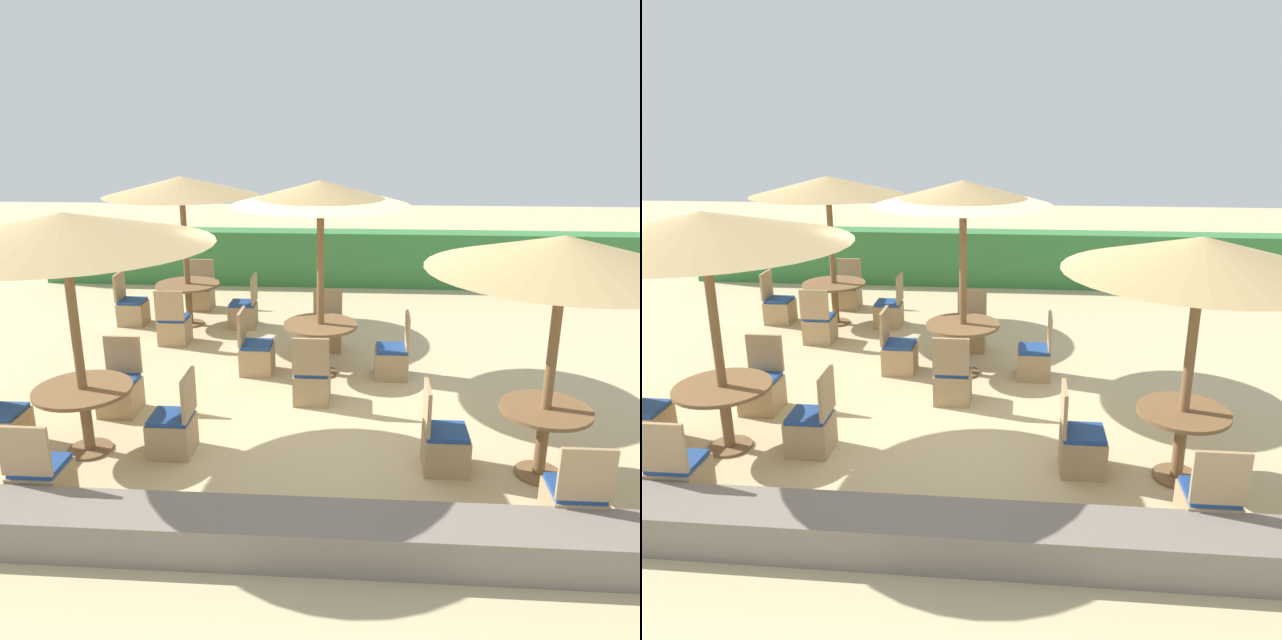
# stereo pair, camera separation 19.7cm
# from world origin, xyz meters

# --- Properties ---
(ground_plane) EXTENTS (40.00, 40.00, 0.00)m
(ground_plane) POSITION_xyz_m (0.00, 0.00, 0.00)
(ground_plane) COLOR #C6B284
(hedge_row) EXTENTS (13.00, 0.70, 1.19)m
(hedge_row) POSITION_xyz_m (0.00, 6.09, 0.59)
(hedge_row) COLOR #387A3D
(hedge_row) RESTS_ON ground_plane
(stone_border) EXTENTS (10.00, 0.56, 0.38)m
(stone_border) POSITION_xyz_m (0.00, -3.05, 0.19)
(stone_border) COLOR slate
(stone_border) RESTS_ON ground_plane
(parasol_front_left) EXTENTS (2.99, 2.99, 2.62)m
(parasol_front_left) POSITION_xyz_m (-2.40, -1.49, 2.45)
(parasol_front_left) COLOR brown
(parasol_front_left) RESTS_ON ground_plane
(round_table_front_left) EXTENTS (1.04, 1.04, 0.75)m
(round_table_front_left) POSITION_xyz_m (-2.40, -1.49, 0.58)
(round_table_front_left) COLOR brown
(round_table_front_left) RESTS_ON ground_plane
(patio_chair_front_left_north) EXTENTS (0.46, 0.46, 0.93)m
(patio_chair_front_left_north) POSITION_xyz_m (-2.41, -0.51, 0.26)
(patio_chair_front_left_north) COLOR tan
(patio_chair_front_left_north) RESTS_ON ground_plane
(patio_chair_front_left_west) EXTENTS (0.46, 0.46, 0.93)m
(patio_chair_front_left_west) POSITION_xyz_m (-3.38, -1.46, 0.26)
(patio_chair_front_left_west) COLOR tan
(patio_chair_front_left_west) RESTS_ON ground_plane
(patio_chair_front_left_south) EXTENTS (0.46, 0.46, 0.93)m
(patio_chair_front_left_south) POSITION_xyz_m (-2.38, -2.53, 0.26)
(patio_chair_front_left_south) COLOR tan
(patio_chair_front_left_south) RESTS_ON ground_plane
(patio_chair_front_left_east) EXTENTS (0.46, 0.46, 0.93)m
(patio_chair_front_left_east) POSITION_xyz_m (-1.45, -1.45, 0.26)
(patio_chair_front_left_east) COLOR tan
(patio_chair_front_left_east) RESTS_ON ground_plane
(parasol_back_left) EXTENTS (2.60, 2.60, 2.59)m
(parasol_back_left) POSITION_xyz_m (-2.50, 3.01, 2.42)
(parasol_back_left) COLOR brown
(parasol_back_left) RESTS_ON ground_plane
(round_table_back_left) EXTENTS (1.11, 1.11, 0.75)m
(round_table_back_left) POSITION_xyz_m (-2.50, 3.01, 0.60)
(round_table_back_left) COLOR brown
(round_table_back_left) RESTS_ON ground_plane
(patio_chair_back_left_west) EXTENTS (0.46, 0.46, 0.93)m
(patio_chair_back_left_west) POSITION_xyz_m (-3.53, 2.97, 0.26)
(patio_chair_back_left_west) COLOR tan
(patio_chair_back_left_west) RESTS_ON ground_plane
(patio_chair_back_left_south) EXTENTS (0.46, 0.46, 0.93)m
(patio_chair_back_left_south) POSITION_xyz_m (-2.48, 2.02, 0.26)
(patio_chair_back_left_south) COLOR tan
(patio_chair_back_left_south) RESTS_ON ground_plane
(patio_chair_back_left_east) EXTENTS (0.46, 0.46, 0.93)m
(patio_chair_back_left_east) POSITION_xyz_m (-1.51, 2.95, 0.26)
(patio_chair_back_left_east) COLOR tan
(patio_chair_back_left_east) RESTS_ON ground_plane
(patio_chair_back_left_north) EXTENTS (0.46, 0.46, 0.93)m
(patio_chair_back_left_north) POSITION_xyz_m (-2.55, 4.00, 0.26)
(patio_chair_back_left_north) COLOR tan
(patio_chair_back_left_north) RESTS_ON ground_plane
(parasol_center) EXTENTS (2.39, 2.39, 2.73)m
(parasol_center) POSITION_xyz_m (-0.01, 0.90, 2.55)
(parasol_center) COLOR brown
(parasol_center) RESTS_ON ground_plane
(round_table_center) EXTENTS (1.04, 1.04, 0.75)m
(round_table_center) POSITION_xyz_m (-0.01, 0.90, 0.59)
(round_table_center) COLOR brown
(round_table_center) RESTS_ON ground_plane
(patio_chair_center_east) EXTENTS (0.46, 0.46, 0.93)m
(patio_chair_center_east) POSITION_xyz_m (1.01, 0.85, 0.26)
(patio_chair_center_east) COLOR tan
(patio_chair_center_east) RESTS_ON ground_plane
(patio_chair_center_west) EXTENTS (0.46, 0.46, 0.93)m
(patio_chair_center_west) POSITION_xyz_m (-0.94, 0.88, 0.26)
(patio_chair_center_west) COLOR tan
(patio_chair_center_west) RESTS_ON ground_plane
(patio_chair_center_north) EXTENTS (0.46, 0.46, 0.93)m
(patio_chair_center_north) POSITION_xyz_m (0.02, 1.93, 0.26)
(patio_chair_center_north) COLOR tan
(patio_chair_center_north) RESTS_ON ground_plane
(patio_chair_center_south) EXTENTS (0.46, 0.46, 0.93)m
(patio_chair_center_south) POSITION_xyz_m (-0.06, -0.05, 0.26)
(patio_chair_center_south) COLOR tan
(patio_chair_center_south) RESTS_ON ground_plane
(parasol_front_right) EXTENTS (2.55, 2.55, 2.47)m
(parasol_front_right) POSITION_xyz_m (2.40, -1.65, 2.30)
(parasol_front_right) COLOR brown
(parasol_front_right) RESTS_ON ground_plane
(round_table_front_right) EXTENTS (0.90, 0.90, 0.75)m
(round_table_front_right) POSITION_xyz_m (2.40, -1.65, 0.56)
(round_table_front_right) COLOR brown
(round_table_front_right) RESTS_ON ground_plane
(patio_chair_front_right_south) EXTENTS (0.46, 0.46, 0.93)m
(patio_chair_front_right_south) POSITION_xyz_m (2.44, -2.58, 0.26)
(patio_chair_front_right_south) COLOR tan
(patio_chair_front_right_south) RESTS_ON ground_plane
(patio_chair_front_right_west) EXTENTS (0.46, 0.46, 0.93)m
(patio_chair_front_right_west) POSITION_xyz_m (1.44, -1.59, 0.26)
(patio_chair_front_right_west) COLOR tan
(patio_chair_front_right_west) RESTS_ON ground_plane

